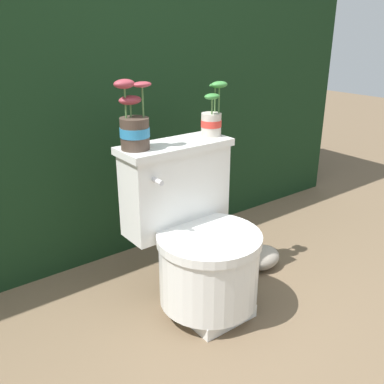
% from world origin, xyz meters
% --- Properties ---
extents(ground_plane, '(12.00, 12.00, 0.00)m').
position_xyz_m(ground_plane, '(0.00, 0.00, 0.00)').
color(ground_plane, brown).
extents(hedge_backdrop, '(3.37, 0.84, 1.61)m').
position_xyz_m(hedge_backdrop, '(0.00, 1.10, 0.80)').
color(hedge_backdrop, black).
rests_on(hedge_backdrop, ground).
extents(toilet, '(0.48, 0.54, 0.69)m').
position_xyz_m(toilet, '(0.09, 0.10, 0.30)').
color(toilet, white).
rests_on(toilet, ground).
extents(potted_plant_left, '(0.14, 0.12, 0.27)m').
position_xyz_m(potted_plant_left, '(-0.09, 0.26, 0.78)').
color(potted_plant_left, '#47382D').
rests_on(potted_plant_left, toilet).
extents(potted_plant_midleft, '(0.12, 0.09, 0.23)m').
position_xyz_m(potted_plant_midleft, '(0.29, 0.25, 0.77)').
color(potted_plant_midleft, beige).
rests_on(potted_plant_midleft, toilet).
extents(garden_stone, '(0.20, 0.16, 0.11)m').
position_xyz_m(garden_stone, '(0.52, 0.12, 0.05)').
color(garden_stone, '#9E9384').
rests_on(garden_stone, ground).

